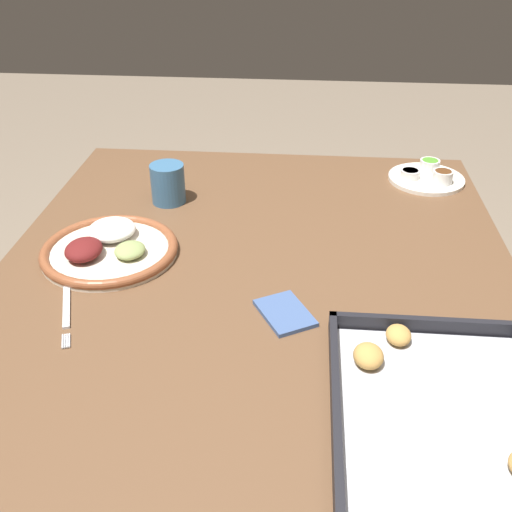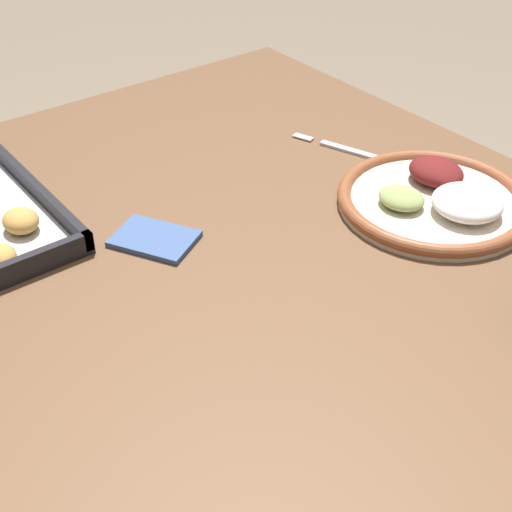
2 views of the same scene
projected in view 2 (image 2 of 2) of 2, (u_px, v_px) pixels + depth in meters
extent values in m
cube|color=brown|center=(250.00, 280.00, 0.92)|extent=(1.21, 1.02, 0.03)
cylinder|color=brown|center=(263.00, 210.00, 1.71)|extent=(0.06, 0.06, 0.69)
cylinder|color=beige|center=(433.00, 203.00, 1.02)|extent=(0.27, 0.27, 0.01)
torus|color=brown|center=(433.00, 199.00, 1.02)|extent=(0.28, 0.28, 0.02)
ellipsoid|color=white|center=(467.00, 202.00, 0.98)|extent=(0.10, 0.10, 0.03)
ellipsoid|color=maroon|center=(436.00, 172.00, 1.05)|extent=(0.08, 0.07, 0.03)
ellipsoid|color=#8C9E5B|center=(401.00, 198.00, 1.00)|extent=(0.07, 0.06, 0.02)
cube|color=silver|center=(363.00, 154.00, 1.15)|extent=(0.15, 0.06, 0.00)
cylinder|color=silver|center=(305.00, 136.00, 1.20)|extent=(0.03, 0.01, 0.00)
cylinder|color=silver|center=(304.00, 137.00, 1.20)|extent=(0.03, 0.01, 0.00)
cylinder|color=silver|center=(303.00, 138.00, 1.20)|extent=(0.03, 0.01, 0.00)
cylinder|color=silver|center=(302.00, 138.00, 1.19)|extent=(0.03, 0.01, 0.00)
cube|color=black|center=(26.00, 180.00, 1.05)|extent=(0.40, 0.01, 0.03)
ellipsoid|color=#C18E47|center=(0.00, 256.00, 0.90)|extent=(0.05, 0.04, 0.03)
ellipsoid|color=#C18E47|center=(21.00, 221.00, 0.96)|extent=(0.06, 0.05, 0.03)
cube|color=#3F598C|center=(154.00, 239.00, 0.96)|extent=(0.13, 0.12, 0.01)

